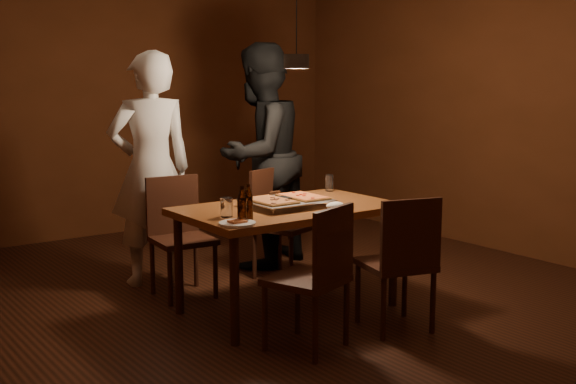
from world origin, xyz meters
TOP-DOWN VIEW (x-y plane):
  - room_shell at (0.00, 0.00)m, footprint 6.00×6.00m
  - dining_table at (-0.17, -0.14)m, footprint 1.50×0.90m
  - chair_far_left at (-0.62, 0.67)m, footprint 0.45×0.45m
  - chair_far_right at (0.26, 0.62)m, footprint 0.54×0.54m
  - chair_near_left at (-0.48, -0.88)m, footprint 0.54×0.54m
  - chair_near_right at (0.15, -0.94)m, footprint 0.51×0.51m
  - pizza_tray at (-0.19, -0.14)m, footprint 0.57×0.48m
  - pizza_meat at (-0.33, -0.14)m, footprint 0.24×0.38m
  - pizza_cheese at (-0.04, -0.14)m, footprint 0.23×0.36m
  - spatula at (-0.19, -0.11)m, footprint 0.10×0.25m
  - beer_bottle_a at (-0.73, -0.43)m, footprint 0.06×0.06m
  - beer_bottle_b at (-0.67, -0.40)m, footprint 0.06×0.06m
  - water_glass_left at (-0.72, -0.22)m, footprint 0.08×0.08m
  - water_glass_right at (0.48, 0.21)m, footprint 0.06×0.06m
  - plate_slice at (-0.80, -0.47)m, footprint 0.23×0.23m
  - napkin at (0.00, -0.45)m, footprint 0.14×0.10m
  - diner_white at (-0.65, 1.05)m, footprint 0.73×0.54m
  - diner_dark at (0.35, 1.01)m, footprint 1.13×1.01m
  - pendant_lamp at (0.00, 0.00)m, footprint 0.18×0.18m

SIDE VIEW (x-z plane):
  - chair_far_left at x=-0.62m, z-range 0.29..0.78m
  - chair_far_right at x=0.26m, z-range 0.29..0.78m
  - chair_near_left at x=-0.48m, z-range 0.29..0.78m
  - chair_near_right at x=0.15m, z-range 0.29..0.78m
  - dining_table at x=-0.17m, z-range 0.30..1.05m
  - plate_slice at x=-0.80m, z-range 0.75..0.77m
  - pizza_tray at x=-0.19m, z-range 0.75..0.80m
  - napkin at x=0.00m, z-range 0.75..0.81m
  - pizza_meat at x=-0.33m, z-range 0.80..0.82m
  - pizza_cheese at x=-0.04m, z-range 0.80..0.82m
  - water_glass_left at x=-0.72m, z-range 0.75..0.87m
  - spatula at x=-0.19m, z-range 0.79..0.83m
  - water_glass_right at x=0.48m, z-range 0.75..0.88m
  - beer_bottle_a at x=-0.73m, z-range 0.75..0.98m
  - beer_bottle_b at x=-0.67m, z-range 0.75..0.98m
  - diner_white at x=-0.65m, z-range 0.00..1.84m
  - diner_dark at x=0.35m, z-range 0.00..1.93m
  - room_shell at x=0.00m, z-range -1.60..4.40m
  - pendant_lamp at x=0.00m, z-range 1.21..2.31m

